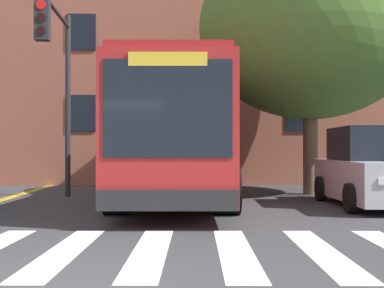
% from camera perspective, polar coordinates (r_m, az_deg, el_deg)
% --- Properties ---
extents(crosswalk, '(8.85, 4.03, 0.01)m').
position_cam_1_polar(crosswalk, '(7.57, -9.02, -11.22)').
color(crosswalk, white).
rests_on(crosswalk, ground).
extents(lane_line_yellow_inner, '(0.12, 36.00, 0.01)m').
position_cam_1_polar(lane_line_yellow_inner, '(21.96, -14.70, -4.19)').
color(lane_line_yellow_inner, gold).
rests_on(lane_line_yellow_inner, ground).
extents(lane_line_yellow_outer, '(0.12, 36.00, 0.01)m').
position_cam_1_polar(lane_line_yellow_outer, '(21.93, -14.29, -4.20)').
color(lane_line_yellow_outer, gold).
rests_on(lane_line_yellow_outer, ground).
extents(city_bus, '(3.13, 12.42, 3.33)m').
position_cam_1_polar(city_bus, '(15.24, -1.66, 0.95)').
color(city_bus, '#B22323').
rests_on(city_bus, ground).
extents(car_silver_far_lane, '(2.22, 4.72, 1.95)m').
position_cam_1_polar(car_silver_far_lane, '(13.88, 18.61, -2.70)').
color(car_silver_far_lane, '#B7BABF').
rests_on(car_silver_far_lane, ground).
extents(traffic_light_overhead, '(0.35, 3.65, 5.38)m').
position_cam_1_polar(traffic_light_overhead, '(14.97, -14.08, 8.18)').
color(traffic_light_overhead, '#28282D').
rests_on(traffic_light_overhead, ground).
extents(street_tree_curbside_large, '(9.14, 9.40, 7.99)m').
position_cam_1_polar(street_tree_curbside_large, '(17.41, 12.49, 11.90)').
color(street_tree_curbside_large, brown).
rests_on(street_tree_curbside_large, ground).
extents(building_facade, '(42.51, 9.22, 11.19)m').
position_cam_1_polar(building_facade, '(25.83, -9.98, 8.81)').
color(building_facade, '#9E5642').
rests_on(building_facade, ground).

